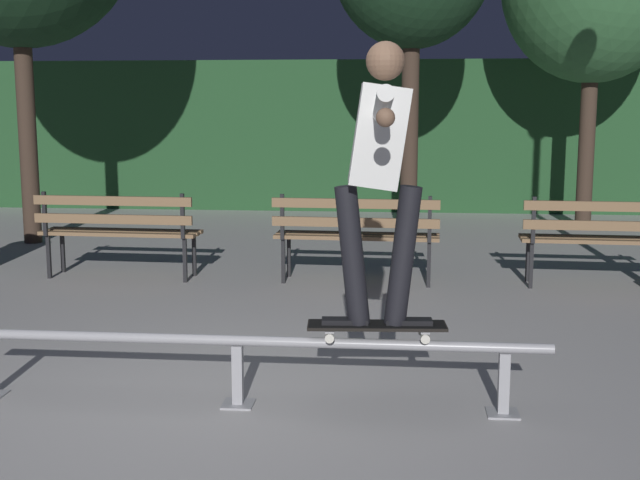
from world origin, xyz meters
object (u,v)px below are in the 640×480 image
object	(u,v)px
park_bench_leftmost	(118,226)
park_bench_right_center	(608,233)
skateboarder	(379,160)
skateboard	(377,326)
park_bench_left_center	(356,229)
grind_rail	(237,352)

from	to	relation	value
park_bench_leftmost	park_bench_right_center	world-z (taller)	same
skateboarder	skateboard	bearing A→B (deg)	-175.88
skateboarder	park_bench_right_center	distance (m)	4.09
park_bench_right_center	park_bench_leftmost	bearing A→B (deg)	180.00
park_bench_right_center	skateboarder	bearing A→B (deg)	-121.18
skateboard	park_bench_left_center	size ratio (longest dim) A/B	0.49
grind_rail	skateboard	distance (m)	0.82
grind_rail	skateboard	xyz separation A→B (m)	(0.80, 0.00, 0.17)
skateboarder	park_bench_right_center	bearing A→B (deg)	58.82
skateboarder	park_bench_right_center	world-z (taller)	skateboarder
park_bench_left_center	park_bench_right_center	size ratio (longest dim) A/B	1.00
grind_rail	park_bench_right_center	world-z (taller)	park_bench_right_center
park_bench_right_center	grind_rail	bearing A→B (deg)	-130.04
skateboard	park_bench_left_center	bearing A→B (deg)	95.08
skateboard	park_bench_left_center	xyz separation A→B (m)	(-0.30, 3.41, 0.04)
park_bench_leftmost	grind_rail	bearing A→B (deg)	-61.21
skateboarder	park_bench_left_center	xyz separation A→B (m)	(-0.31, 3.41, -0.89)
skateboard	skateboarder	size ratio (longest dim) A/B	0.51
grind_rail	park_bench_left_center	distance (m)	3.46
skateboarder	park_bench_leftmost	distance (m)	4.43
skateboarder	park_bench_left_center	world-z (taller)	skateboarder
grind_rail	park_bench_leftmost	bearing A→B (deg)	118.79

